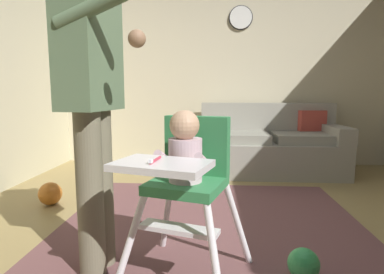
% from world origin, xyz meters
% --- Properties ---
extents(ground, '(6.14, 6.52, 0.10)m').
position_xyz_m(ground, '(0.00, 0.00, -0.05)').
color(ground, '#957F4D').
extents(wall_far, '(5.34, 0.06, 2.63)m').
position_xyz_m(wall_far, '(0.00, 2.49, 1.32)').
color(wall_far, beige).
rests_on(wall_far, ground).
extents(area_rug, '(2.26, 2.63, 0.01)m').
position_xyz_m(area_rug, '(-0.15, 0.01, 0.00)').
color(area_rug, brown).
rests_on(area_rug, ground).
extents(couch, '(1.73, 0.86, 0.86)m').
position_xyz_m(couch, '(0.55, 1.97, 0.33)').
color(couch, gray).
rests_on(couch, ground).
extents(high_chair, '(0.74, 0.83, 0.91)m').
position_xyz_m(high_chair, '(-0.28, -0.45, 0.61)').
color(high_chair, white).
rests_on(high_chair, ground).
extents(adult_standing, '(0.51, 0.54, 1.71)m').
position_xyz_m(adult_standing, '(-0.78, -0.38, 0.97)').
color(adult_standing, '#6C6650').
rests_on(adult_standing, ground).
extents(toy_ball, '(0.17, 0.17, 0.17)m').
position_xyz_m(toy_ball, '(0.34, -0.41, 0.08)').
color(toy_ball, green).
rests_on(toy_ball, ground).
extents(toy_ball_second, '(0.20, 0.20, 0.20)m').
position_xyz_m(toy_ball_second, '(-1.59, 0.61, 0.10)').
color(toy_ball_second, orange).
rests_on(toy_ball_second, ground).
extents(wall_clock, '(0.32, 0.04, 0.32)m').
position_xyz_m(wall_clock, '(0.20, 2.45, 1.99)').
color(wall_clock, white).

